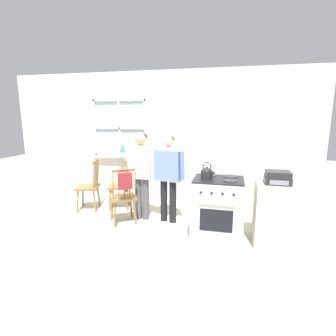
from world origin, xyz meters
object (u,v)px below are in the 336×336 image
object	(u,v)px
person_elderly_left	(141,167)
person_teen_center	(168,170)
side_counter	(274,214)
stereo	(278,178)
chair_by_window	(123,197)
handbag	(125,181)
kettle	(207,173)
chair_near_wall	(89,187)
potted_plant	(123,153)
stove	(218,207)
chair_center_cluster	(120,186)

from	to	relation	value
person_elderly_left	person_teen_center	world-z (taller)	person_elderly_left
side_counter	stereo	size ratio (longest dim) A/B	2.65
chair_by_window	person_elderly_left	bearing A→B (deg)	-170.02
handbag	stereo	xyz separation A→B (m)	(2.28, -0.01, 0.18)
person_teen_center	kettle	size ratio (longest dim) A/B	6.15
stereo	person_elderly_left	bearing A→B (deg)	168.13
chair_near_wall	stereo	world-z (taller)	stereo
chair_near_wall	potted_plant	bearing A→B (deg)	130.44
chair_near_wall	stove	size ratio (longest dim) A/B	0.90
chair_by_window	kettle	world-z (taller)	kettle
chair_center_cluster	stereo	bearing A→B (deg)	54.62
chair_by_window	chair_near_wall	bearing A→B (deg)	-60.60
side_counter	stereo	distance (m)	0.54
chair_by_window	person_teen_center	xyz separation A→B (m)	(0.74, 0.23, 0.47)
handbag	kettle	bearing A→B (deg)	-5.05
chair_center_cluster	person_elderly_left	distance (m)	0.89
person_elderly_left	potted_plant	world-z (taller)	person_elderly_left
stove	handbag	bearing A→B (deg)	-179.38
side_counter	person_teen_center	bearing A→B (deg)	165.86
handbag	side_counter	world-z (taller)	handbag
kettle	handbag	xyz separation A→B (m)	(-1.31, 0.12, -0.22)
chair_center_cluster	stereo	xyz separation A→B (m)	(2.76, -0.88, 0.54)
stove	kettle	xyz separation A→B (m)	(-0.16, -0.13, 0.55)
kettle	stove	bearing A→B (deg)	38.59
chair_by_window	chair_center_cluster	size ratio (longest dim) A/B	1.00
stove	chair_center_cluster	bearing A→B (deg)	156.37
person_teen_center	kettle	world-z (taller)	person_teen_center
kettle	handbag	bearing A→B (deg)	174.95
side_counter	chair_near_wall	bearing A→B (deg)	168.95
potted_plant	side_counter	xyz separation A→B (m)	(2.87, -1.30, -0.60)
potted_plant	stereo	bearing A→B (deg)	-24.75
kettle	potted_plant	size ratio (longest dim) A/B	0.85
chair_by_window	kettle	bearing A→B (deg)	134.06
person_elderly_left	handbag	bearing A→B (deg)	-106.49
person_elderly_left	stereo	distance (m)	2.20
stove	stereo	bearing A→B (deg)	-1.95
person_teen_center	side_counter	size ratio (longest dim) A/B	1.69
stove	side_counter	xyz separation A→B (m)	(0.80, -0.01, -0.02)
kettle	side_counter	bearing A→B (deg)	7.34
chair_center_cluster	person_elderly_left	xyz separation A→B (m)	(0.61, -0.43, 0.49)
potted_plant	stove	bearing A→B (deg)	-32.09
kettle	handbag	distance (m)	1.33
chair_by_window	chair_near_wall	distance (m)	1.03
potted_plant	handbag	world-z (taller)	potted_plant
side_counter	handbag	bearing A→B (deg)	-179.77
chair_center_cluster	potted_plant	xyz separation A→B (m)	(-0.11, 0.44, 0.60)
person_elderly_left	side_counter	bearing A→B (deg)	-11.80
chair_by_window	stereo	world-z (taller)	stereo
chair_by_window	person_elderly_left	size ratio (longest dim) A/B	0.63
stove	side_counter	world-z (taller)	stove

